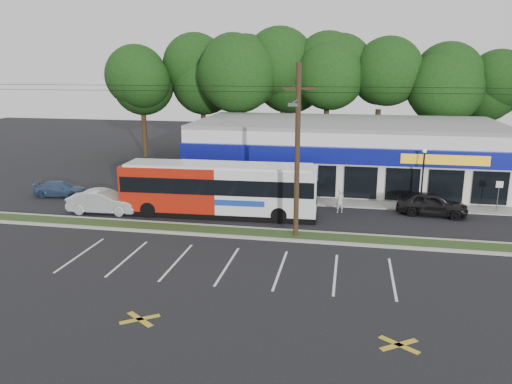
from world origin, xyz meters
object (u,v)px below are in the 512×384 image
object	(u,v)px
utility_pole	(294,146)
metrobus	(219,188)
sign_post	(499,191)
car_dark	(432,204)
lamp_post	(423,171)
car_blue	(61,189)
pedestrian_a	(340,201)
car_silver	(104,202)
pedestrian_b	(293,195)

from	to	relation	value
utility_pole	metrobus	xyz separation A→B (m)	(-5.40, 3.57, -3.55)
sign_post	car_dark	bearing A→B (deg)	-162.60
lamp_post	car_blue	xyz separation A→B (m)	(-26.85, -1.80, -2.08)
sign_post	car_dark	size ratio (longest dim) A/B	0.48
car_blue	car_dark	bearing A→B (deg)	-95.58
utility_pole	pedestrian_a	size ratio (longest dim) A/B	30.96
metrobus	pedestrian_a	size ratio (longest dim) A/B	8.16
lamp_post	metrobus	size ratio (longest dim) A/B	0.32
lamp_post	car_silver	distance (m)	22.20
lamp_post	pedestrian_b	size ratio (longest dim) A/B	2.38
utility_pole	metrobus	size ratio (longest dim) A/B	3.79
lamp_post	pedestrian_a	distance (m)	6.32
sign_post	metrobus	size ratio (longest dim) A/B	0.17
utility_pole	lamp_post	xyz separation A→B (m)	(8.17, 7.87, -2.74)
pedestrian_a	car_dark	bearing A→B (deg)	165.61
sign_post	car_dark	distance (m)	4.76
utility_pole	car_silver	bearing A→B (deg)	169.06
utility_pole	car_dark	size ratio (longest dim) A/B	10.85
lamp_post	pedestrian_a	bearing A→B (deg)	-158.05
utility_pole	car_silver	distance (m)	14.33
car_blue	lamp_post	bearing A→B (deg)	-92.10
sign_post	car_silver	xyz separation A→B (m)	(-26.48, -5.07, -0.77)
lamp_post	car_blue	distance (m)	26.99
car_silver	car_blue	bearing A→B (deg)	53.14
car_blue	car_silver	bearing A→B (deg)	-129.02
utility_pole	lamp_post	distance (m)	11.67
utility_pole	metrobus	world-z (taller)	utility_pole
sign_post	car_silver	world-z (taller)	sign_post
utility_pole	car_silver	world-z (taller)	utility_pole
car_dark	metrobus	bearing A→B (deg)	108.74
lamp_post	pedestrian_a	world-z (taller)	lamp_post
lamp_post	pedestrian_a	size ratio (longest dim) A/B	2.63
pedestrian_a	pedestrian_b	bearing A→B (deg)	-34.66
metrobus	pedestrian_b	world-z (taller)	metrobus
sign_post	pedestrian_b	xyz separation A→B (m)	(-13.94, -1.17, -0.66)
utility_pole	pedestrian_a	distance (m)	7.70
car_dark	pedestrian_a	bearing A→B (deg)	103.86
car_blue	pedestrian_b	world-z (taller)	pedestrian_b
lamp_post	car_silver	xyz separation A→B (m)	(-21.48, -5.30, -1.88)
metrobus	pedestrian_a	world-z (taller)	metrobus
metrobus	lamp_post	bearing A→B (deg)	15.26
metrobus	car_blue	bearing A→B (deg)	167.02
utility_pole	pedestrian_b	distance (m)	7.93
pedestrian_b	lamp_post	bearing A→B (deg)	-144.45
lamp_post	pedestrian_a	xyz separation A→B (m)	(-5.60, -2.26, -1.86)
lamp_post	sign_post	size ratio (longest dim) A/B	1.91
sign_post	car_silver	size ratio (longest dim) A/B	0.47
car_dark	pedestrian_b	distance (m)	9.46
sign_post	pedestrian_a	bearing A→B (deg)	-169.15
car_dark	car_blue	world-z (taller)	car_dark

